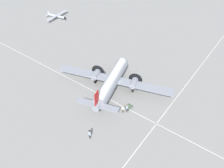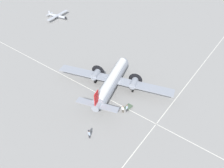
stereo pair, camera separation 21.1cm
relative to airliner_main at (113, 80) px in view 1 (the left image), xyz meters
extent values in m
plane|color=gray|center=(-0.12, 0.41, -2.50)|extent=(300.00, 300.00, 0.00)
cube|color=silver|center=(-0.12, 3.03, -2.50)|extent=(120.00, 0.16, 0.01)
cube|color=silver|center=(-12.03, 0.41, -2.50)|extent=(0.16, 120.00, 0.01)
cylinder|color=#9399A3|center=(-0.12, 0.41, -0.13)|extent=(6.57, 14.50, 2.53)
cylinder|color=white|center=(-0.12, 0.41, 0.56)|extent=(5.64, 13.61, 1.77)
sphere|color=#9399A3|center=(1.95, -6.48, -0.13)|extent=(2.41, 2.41, 2.41)
cylinder|color=#9399A3|center=(-2.19, 7.29, -0.01)|extent=(2.14, 3.09, 1.39)
cube|color=red|center=(-2.34, 7.80, 1.77)|extent=(0.59, 1.55, 2.91)
cube|color=#9399A3|center=(-2.29, 7.63, 0.12)|extent=(8.07, 3.65, 0.10)
cube|color=#9399A3|center=(0.18, -0.60, -0.45)|extent=(24.61, 9.38, 0.20)
cylinder|color=#9399A3|center=(4.32, 0.39, -0.43)|extent=(2.04, 2.75, 1.39)
cylinder|color=black|center=(4.71, -0.91, -0.43)|extent=(2.81, 0.88, 2.93)
sphere|color=black|center=(4.75, -1.02, -0.43)|extent=(0.49, 0.49, 0.49)
cylinder|color=#9399A3|center=(-3.82, -2.06, -0.43)|extent=(2.04, 2.75, 1.39)
cylinder|color=black|center=(-3.43, -3.35, -0.43)|extent=(2.81, 0.88, 2.93)
sphere|color=black|center=(-3.40, -3.47, -0.43)|extent=(0.49, 0.49, 0.49)
cylinder|color=#4C4C51|center=(4.25, 0.62, -1.47)|extent=(0.18, 0.18, 0.96)
cylinder|color=black|center=(4.25, 0.62, -1.95)|extent=(0.60, 1.14, 1.10)
cylinder|color=#4C4C51|center=(-3.89, -1.83, -1.47)|extent=(0.18, 0.18, 0.96)
cylinder|color=black|center=(-3.89, -1.83, -1.95)|extent=(0.60, 1.14, 1.10)
cylinder|color=#4C4C51|center=(1.49, -4.97, -1.71)|extent=(0.14, 0.14, 0.88)
cylinder|color=black|center=(1.49, -4.97, -2.15)|extent=(0.37, 0.72, 0.70)
cylinder|color=#2D2D33|center=(-4.40, 12.43, -2.05)|extent=(0.13, 0.13, 0.90)
cylinder|color=#2D2D33|center=(-4.65, 12.50, -2.05)|extent=(0.13, 0.13, 0.90)
cube|color=silver|center=(-4.53, 12.46, -1.27)|extent=(0.47, 0.31, 0.67)
sphere|color=tan|center=(-4.53, 12.46, -0.78)|extent=(0.30, 0.30, 0.30)
cylinder|color=silver|center=(-4.27, 12.39, -1.30)|extent=(0.10, 0.10, 0.64)
cylinder|color=silver|center=(-4.79, 12.54, -1.30)|extent=(0.10, 0.10, 0.64)
cube|color=black|center=(-4.56, 12.36, -1.19)|extent=(0.06, 0.02, 0.43)
cylinder|color=#2D2D33|center=(-4.53, 12.46, -0.65)|extent=(0.39, 0.39, 0.07)
cylinder|color=#2D2D33|center=(-6.11, 3.81, -2.08)|extent=(0.12, 0.12, 0.85)
cylinder|color=#2D2D33|center=(-6.13, 3.56, -2.08)|extent=(0.12, 0.12, 0.85)
cube|color=silver|center=(-6.12, 3.68, -1.33)|extent=(0.22, 0.42, 0.64)
sphere|color=#8C6647|center=(-6.12, 3.68, -0.87)|extent=(0.28, 0.28, 0.28)
cylinder|color=silver|center=(-6.10, 3.94, -1.37)|extent=(0.10, 0.10, 0.61)
cylinder|color=silver|center=(-6.13, 3.43, -1.37)|extent=(0.10, 0.10, 0.61)
cube|color=maroon|center=(-6.02, 3.68, -1.26)|extent=(0.01, 0.05, 0.41)
cylinder|color=#473D2D|center=(-5.54, 4.37, -2.11)|extent=(0.11, 0.11, 0.79)
cylinder|color=#473D2D|center=(-5.76, 4.30, -2.11)|extent=(0.11, 0.11, 0.79)
cube|color=white|center=(-5.65, 4.34, -1.42)|extent=(0.42, 0.30, 0.59)
sphere|color=tan|center=(-5.65, 4.34, -0.99)|extent=(0.26, 0.26, 0.26)
cylinder|color=white|center=(-5.43, 4.41, -1.45)|extent=(0.09, 0.09, 0.56)
cylinder|color=white|center=(-5.87, 4.26, -1.45)|extent=(0.09, 0.09, 0.56)
cube|color=brown|center=(-3.60, 5.28, -2.28)|extent=(0.47, 0.17, 0.44)
cube|color=#4A3520|center=(-3.60, 5.28, -2.03)|extent=(0.17, 0.12, 0.02)
cube|color=maroon|center=(-3.78, 5.16, -2.24)|extent=(0.48, 0.13, 0.52)
cube|color=#551515|center=(-3.78, 5.16, -1.95)|extent=(0.17, 0.09, 0.02)
cube|color=#4C6047|center=(-5.82, 2.70, -2.20)|extent=(1.16, 1.68, 0.04)
cube|color=#4C6047|center=(-5.78, 3.49, -1.96)|extent=(1.09, 0.09, 0.04)
cylinder|color=#4C6047|center=(-5.27, 3.46, -2.07)|extent=(0.04, 0.04, 0.22)
cylinder|color=#4C6047|center=(-6.30, 3.51, -2.07)|extent=(0.04, 0.04, 0.22)
cylinder|color=black|center=(-5.41, 2.06, -2.36)|extent=(0.07, 0.28, 0.28)
cylinder|color=black|center=(-6.28, 2.10, -2.36)|extent=(0.07, 0.28, 0.28)
cylinder|color=black|center=(-5.35, 3.30, -2.36)|extent=(0.07, 0.28, 0.28)
cylinder|color=black|center=(-6.23, 3.34, -2.36)|extent=(0.07, 0.28, 0.28)
cylinder|color=#B7BCC6|center=(38.15, -18.60, -1.73)|extent=(6.94, 1.97, 0.84)
sphere|color=black|center=(34.60, -19.20, -1.73)|extent=(0.76, 0.76, 0.76)
cube|color=#B7BCC6|center=(37.77, -18.66, -1.35)|extent=(2.76, 10.38, 0.08)
cube|color=#B7BCC6|center=(41.47, -18.05, -1.05)|extent=(0.61, 0.16, 1.10)
cube|color=#B7BCC6|center=(41.47, -18.05, -1.60)|extent=(1.08, 3.41, 0.04)
cylinder|color=black|center=(35.73, -19.01, -2.36)|extent=(0.29, 0.13, 0.28)
cylinder|color=#4C4C51|center=(35.73, -19.01, -2.26)|extent=(0.06, 0.06, 0.21)
cylinder|color=black|center=(38.65, -19.29, -2.36)|extent=(0.29, 0.13, 0.28)
cylinder|color=#4C4C51|center=(38.65, -19.29, -2.26)|extent=(0.06, 0.06, 0.21)
cylinder|color=black|center=(38.40, -17.78, -2.36)|extent=(0.29, 0.13, 0.28)
cylinder|color=#4C4C51|center=(38.40, -17.78, -2.26)|extent=(0.06, 0.06, 0.21)
cube|color=orange|center=(-4.53, 4.51, -2.49)|extent=(0.37, 0.37, 0.03)
cone|color=orange|center=(-4.53, 4.51, -2.26)|extent=(0.31, 0.31, 0.49)
camera|label=1|loc=(-21.08, 28.34, 27.68)|focal=35.00mm
camera|label=2|loc=(-21.25, 28.21, 27.68)|focal=35.00mm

